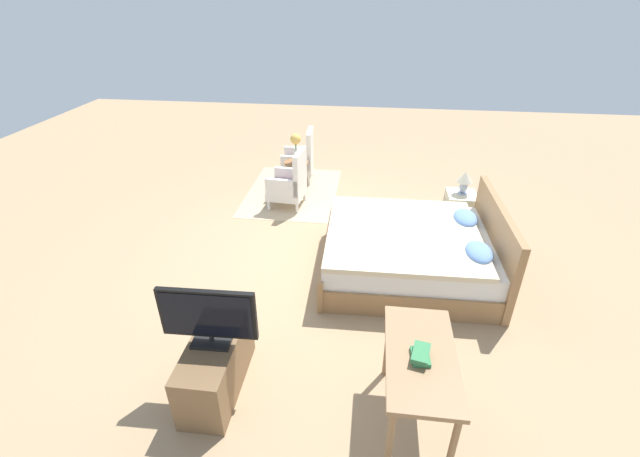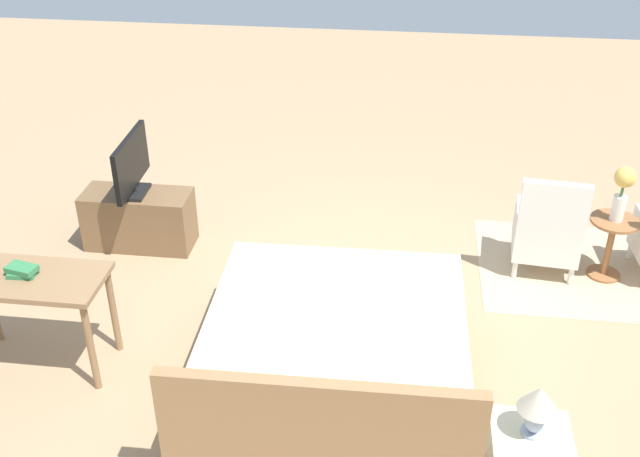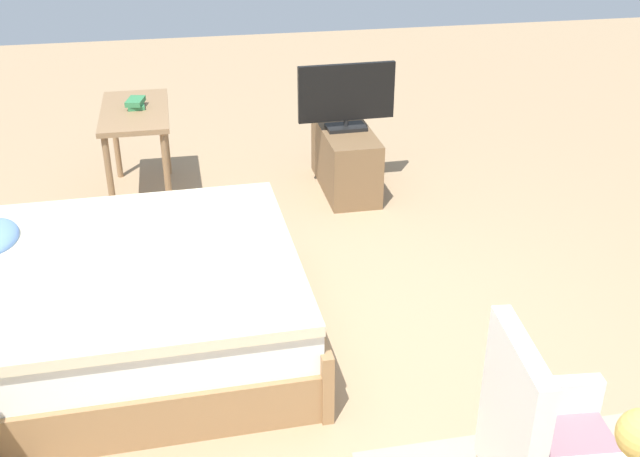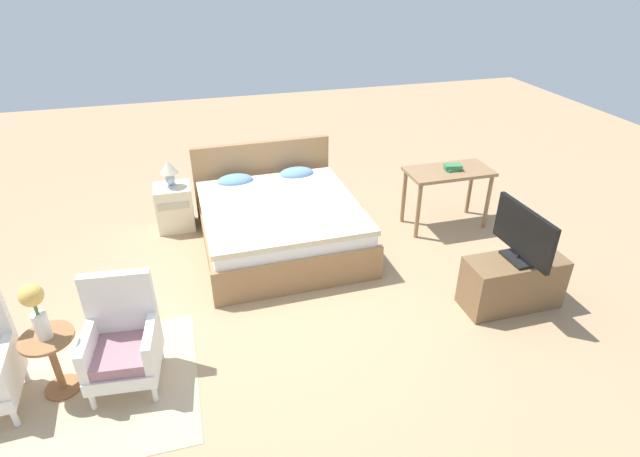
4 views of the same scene
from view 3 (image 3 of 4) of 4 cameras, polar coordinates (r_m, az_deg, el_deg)
ground_plane at (r=4.46m, az=-0.89°, el=-8.39°), size 16.00×16.00×0.00m
bed at (r=4.37m, az=-15.28°, el=-5.56°), size 1.81×2.04×0.96m
armchair_by_window_right at (r=3.33m, az=16.94°, el=-15.91°), size 0.59×0.59×0.92m
tv_stand at (r=6.27m, az=1.95°, el=5.33°), size 0.96×0.40×0.52m
tv_flatscreen at (r=6.09m, az=2.02°, el=10.07°), size 0.21×0.79×0.54m
vanity_desk at (r=6.14m, az=-13.85°, el=7.82°), size 1.04×0.52×0.75m
book_stack at (r=6.13m, az=-13.87°, el=9.25°), size 0.22×0.16×0.07m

